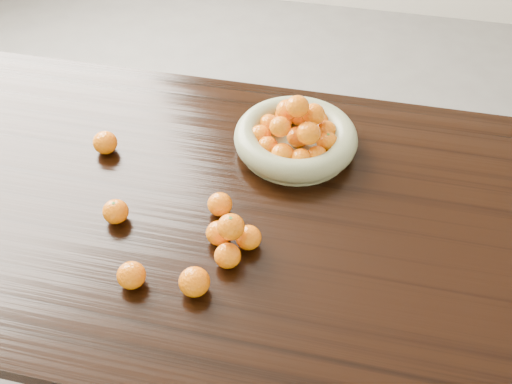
% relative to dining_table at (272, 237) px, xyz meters
% --- Properties ---
extents(ground, '(5.00, 5.00, 0.00)m').
position_rel_dining_table_xyz_m(ground, '(0.00, 0.00, -0.66)').
color(ground, '#605E5A').
rests_on(ground, ground).
extents(dining_table, '(2.00, 1.00, 0.75)m').
position_rel_dining_table_xyz_m(dining_table, '(0.00, 0.00, 0.00)').
color(dining_table, black).
rests_on(dining_table, ground).
extents(fruit_bowl, '(0.32, 0.32, 0.16)m').
position_rel_dining_table_xyz_m(fruit_bowl, '(0.01, 0.24, 0.13)').
color(fruit_bowl, gray).
rests_on(fruit_bowl, dining_table).
extents(orange_pyramid, '(0.12, 0.12, 0.10)m').
position_rel_dining_table_xyz_m(orange_pyramid, '(-0.07, -0.13, 0.13)').
color(orange_pyramid, orange).
rests_on(orange_pyramid, dining_table).
extents(loose_orange_0, '(0.06, 0.06, 0.06)m').
position_rel_dining_table_xyz_m(loose_orange_0, '(-0.35, -0.10, 0.12)').
color(loose_orange_0, orange).
rests_on(loose_orange_0, dining_table).
extents(loose_orange_1, '(0.06, 0.06, 0.06)m').
position_rel_dining_table_xyz_m(loose_orange_1, '(-0.25, -0.26, 0.12)').
color(loose_orange_1, orange).
rests_on(loose_orange_1, dining_table).
extents(loose_orange_2, '(0.07, 0.07, 0.06)m').
position_rel_dining_table_xyz_m(loose_orange_2, '(-0.11, -0.25, 0.12)').
color(loose_orange_2, orange).
rests_on(loose_orange_2, dining_table).
extents(loose_orange_3, '(0.06, 0.06, 0.06)m').
position_rel_dining_table_xyz_m(loose_orange_3, '(-0.47, 0.12, 0.12)').
color(loose_orange_3, orange).
rests_on(loose_orange_3, dining_table).
extents(loose_orange_4, '(0.06, 0.06, 0.05)m').
position_rel_dining_table_xyz_m(loose_orange_4, '(-0.12, -0.03, 0.12)').
color(loose_orange_4, orange).
rests_on(loose_orange_4, dining_table).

